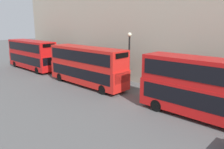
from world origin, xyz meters
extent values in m
cube|color=red|center=(1.60, 5.40, 1.47)|extent=(2.55, 10.36, 2.24)
cube|color=red|center=(1.60, 5.40, 3.58)|extent=(2.50, 10.15, 1.97)
cube|color=black|center=(1.60, 5.40, 1.74)|extent=(2.59, 9.53, 1.25)
cube|color=black|center=(1.60, 5.40, 3.68)|extent=(2.59, 9.53, 1.18)
cylinder|color=black|center=(0.48, 8.98, 0.50)|extent=(0.30, 1.00, 1.00)
cylinder|color=black|center=(2.73, 8.98, 0.50)|extent=(0.30, 1.00, 1.00)
cube|color=red|center=(1.60, 19.04, 1.38)|extent=(2.55, 10.78, 2.07)
cube|color=red|center=(1.60, 19.04, 3.41)|extent=(2.50, 10.56, 1.99)
cube|color=black|center=(1.60, 19.04, 1.63)|extent=(2.59, 9.91, 1.16)
cube|color=black|center=(1.60, 19.04, 3.51)|extent=(2.59, 9.91, 1.20)
cube|color=black|center=(1.60, 13.68, 1.80)|extent=(2.17, 0.06, 1.03)
cube|color=black|center=(1.60, 13.68, 4.01)|extent=(1.78, 0.06, 0.48)
cylinder|color=black|center=(0.48, 15.25, 0.50)|extent=(0.30, 1.00, 1.00)
cylinder|color=black|center=(2.73, 15.25, 0.50)|extent=(0.30, 1.00, 1.00)
cylinder|color=black|center=(0.48, 22.83, 0.50)|extent=(0.30, 1.00, 1.00)
cylinder|color=black|center=(2.73, 22.83, 0.50)|extent=(0.30, 1.00, 1.00)
cube|color=red|center=(1.60, 32.16, 1.44)|extent=(2.55, 10.52, 2.17)
cube|color=red|center=(1.60, 32.16, 3.49)|extent=(2.50, 10.31, 1.93)
cube|color=black|center=(1.60, 32.16, 1.70)|extent=(2.59, 9.68, 1.22)
cube|color=black|center=(1.60, 32.16, 3.59)|extent=(2.59, 9.68, 1.16)
cube|color=black|center=(1.60, 26.93, 1.87)|extent=(2.17, 0.06, 1.09)
cube|color=black|center=(1.60, 26.93, 4.07)|extent=(1.78, 0.06, 0.46)
cylinder|color=black|center=(0.48, 28.50, 0.50)|extent=(0.30, 1.00, 1.00)
cylinder|color=black|center=(2.73, 28.50, 0.50)|extent=(0.30, 1.00, 1.00)
cylinder|color=black|center=(0.48, 35.82, 0.50)|extent=(0.30, 1.00, 1.00)
cylinder|color=black|center=(2.73, 35.82, 0.50)|extent=(0.30, 1.00, 1.00)
cylinder|color=black|center=(3.62, 14.47, 2.83)|extent=(0.18, 0.18, 5.66)
sphere|color=beige|center=(3.62, 14.47, 5.88)|extent=(0.44, 0.44, 0.44)
cylinder|color=#26262D|center=(4.36, 15.21, 0.73)|extent=(0.36, 0.36, 1.46)
sphere|color=tan|center=(4.36, 15.21, 1.57)|extent=(0.22, 0.22, 0.22)
camera|label=1|loc=(-14.12, 0.13, 6.99)|focal=35.00mm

